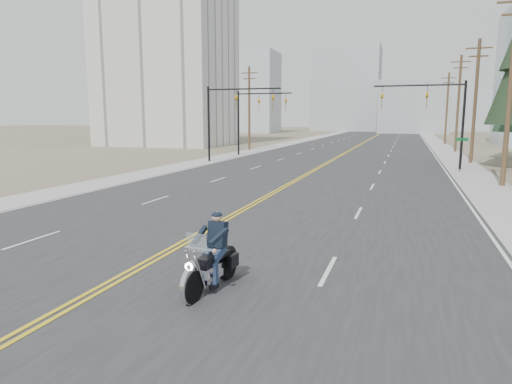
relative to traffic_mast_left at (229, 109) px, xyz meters
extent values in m
plane|color=#776D56|center=(8.98, -32.00, -4.94)|extent=(400.00, 400.00, 0.00)
cube|color=#303033|center=(8.98, 38.00, -4.93)|extent=(20.00, 200.00, 0.01)
cube|color=#A5A5A0|center=(-2.52, 38.00, -4.93)|extent=(3.00, 200.00, 0.01)
cube|color=#A5A5A0|center=(20.48, 38.00, -4.93)|extent=(3.00, 200.00, 0.01)
cylinder|color=black|center=(-2.02, 0.00, -1.44)|extent=(0.20, 0.20, 7.00)
cylinder|color=black|center=(1.48, 0.00, 1.76)|extent=(7.00, 0.14, 0.14)
imported|color=#BF8C0C|center=(0.78, 0.00, 1.11)|extent=(0.21, 0.26, 1.30)
imported|color=#BF8C0C|center=(4.28, 0.00, 1.11)|extent=(0.21, 0.26, 1.30)
cylinder|color=black|center=(19.98, 0.00, -1.44)|extent=(0.20, 0.20, 7.00)
cylinder|color=black|center=(16.48, 0.00, 1.76)|extent=(7.00, 0.14, 0.14)
imported|color=#BF8C0C|center=(17.18, 0.00, 1.11)|extent=(0.21, 0.26, 1.30)
imported|color=#BF8C0C|center=(13.68, 0.00, 1.11)|extent=(0.21, 0.26, 1.30)
cylinder|color=black|center=(-2.02, 8.00, -1.44)|extent=(0.20, 0.20, 7.00)
cylinder|color=black|center=(0.98, 8.00, 1.76)|extent=(6.00, 0.14, 0.14)
imported|color=#BF8C0C|center=(0.38, 8.00, 1.11)|extent=(0.21, 0.26, 1.30)
imported|color=#BF8C0C|center=(3.38, 8.00, 1.11)|extent=(0.21, 0.26, 1.30)
cylinder|color=black|center=(19.78, -2.00, -3.64)|extent=(0.06, 0.06, 2.60)
cube|color=#0C5926|center=(19.78, -2.00, -2.44)|extent=(0.90, 0.03, 0.25)
cylinder|color=brown|center=(21.48, -9.00, 0.81)|extent=(0.30, 0.30, 11.50)
cylinder|color=brown|center=(21.48, 6.00, 0.56)|extent=(0.30, 0.30, 11.00)
cube|color=brown|center=(21.48, 6.00, 5.26)|extent=(2.20, 0.12, 0.12)
cube|color=brown|center=(21.48, 6.00, 4.56)|extent=(1.60, 0.12, 0.12)
cylinder|color=brown|center=(21.48, 21.00, 0.81)|extent=(0.30, 0.30, 11.50)
cube|color=brown|center=(21.48, 21.00, 5.76)|extent=(2.20, 0.12, 0.12)
cube|color=brown|center=(21.48, 21.00, 5.06)|extent=(1.60, 0.12, 0.12)
cylinder|color=brown|center=(21.48, 38.00, 0.56)|extent=(0.30, 0.30, 11.00)
cube|color=brown|center=(21.48, 38.00, 5.26)|extent=(2.20, 0.12, 0.12)
cube|color=brown|center=(21.48, 38.00, 4.56)|extent=(1.60, 0.12, 0.12)
cylinder|color=brown|center=(-3.52, 16.00, 0.31)|extent=(0.30, 0.30, 10.50)
cube|color=brown|center=(-3.52, 16.00, 4.76)|extent=(2.20, 0.12, 0.12)
cube|color=brown|center=(-3.52, 16.00, 4.06)|extent=(1.60, 0.12, 0.12)
cube|color=silver|center=(-19.02, 23.00, 10.06)|extent=(18.00, 14.00, 30.00)
cube|color=#B7BCC6|center=(-26.02, 83.00, 6.06)|extent=(14.00, 12.00, 22.00)
cube|color=#ADB2B7|center=(16.98, 93.00, 2.06)|extent=(18.00, 14.00, 14.00)
cube|color=#ADB2B7|center=(-3.02, 108.00, 8.06)|extent=(20.00, 15.00, 26.00)
cube|color=#B7BCC6|center=(33.98, 118.00, 1.06)|extent=(14.00, 14.00, 12.00)
cube|color=#ADB2B7|center=(-41.02, 98.00, 3.06)|extent=(12.00, 12.00, 16.00)
camera|label=1|loc=(15.83, -39.82, -0.84)|focal=32.00mm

